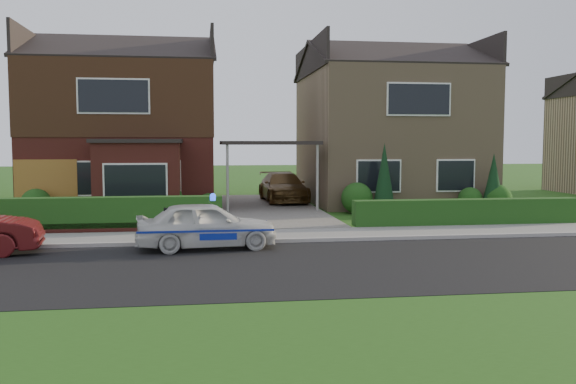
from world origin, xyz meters
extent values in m
plane|color=#214A13|center=(0.00, 0.00, 0.00)|extent=(120.00, 120.00, 0.00)
cube|color=black|center=(0.00, 0.00, 0.00)|extent=(60.00, 6.00, 0.02)
cube|color=#9E9993|center=(0.00, 3.05, 0.06)|extent=(60.00, 0.16, 0.12)
cube|color=slate|center=(0.00, 4.10, 0.05)|extent=(60.00, 2.00, 0.10)
cube|color=#214A13|center=(0.00, -5.00, 0.00)|extent=(60.00, 4.00, 0.01)
cube|color=#666059|center=(0.00, 11.00, 0.06)|extent=(3.80, 12.00, 0.12)
cube|color=maroon|center=(-5.80, 14.00, 2.90)|extent=(7.20, 8.00, 5.80)
cube|color=white|center=(-7.38, 9.98, 1.40)|extent=(1.80, 0.08, 1.30)
cube|color=white|center=(-4.22, 9.98, 1.40)|extent=(1.60, 0.08, 1.30)
cube|color=white|center=(-5.80, 9.98, 4.40)|extent=(2.60, 0.08, 1.30)
cube|color=black|center=(-5.80, 14.00, 4.35)|extent=(7.26, 8.06, 2.90)
cube|color=maroon|center=(-4.94, 9.30, 1.35)|extent=(3.00, 1.40, 2.70)
cube|color=black|center=(-4.94, 9.30, 2.77)|extent=(3.20, 1.60, 0.14)
cube|color=#9E8161|center=(5.80, 14.00, 2.90)|extent=(7.20, 8.00, 5.80)
cube|color=white|center=(4.22, 9.98, 1.40)|extent=(1.80, 0.08, 1.30)
cube|color=white|center=(7.38, 9.98, 1.40)|extent=(1.60, 0.08, 1.30)
cube|color=white|center=(5.80, 9.98, 4.40)|extent=(2.60, 0.08, 1.30)
cube|color=black|center=(0.00, 11.00, 2.70)|extent=(3.80, 3.00, 0.14)
cylinder|color=gray|center=(-1.70, 9.60, 1.35)|extent=(0.10, 0.10, 2.70)
cylinder|color=gray|center=(1.70, 9.60, 1.35)|extent=(0.10, 0.10, 2.70)
cube|color=brown|center=(-8.25, 9.96, 1.05)|extent=(2.20, 0.10, 2.10)
cube|color=maroon|center=(-5.80, 5.30, 0.18)|extent=(7.70, 0.25, 0.36)
cube|color=#143812|center=(-5.80, 5.45, 0.00)|extent=(7.50, 0.55, 0.90)
cube|color=#143812|center=(5.80, 5.35, 0.00)|extent=(7.50, 0.55, 0.80)
sphere|color=#143812|center=(-8.50, 9.50, 0.54)|extent=(1.08, 1.08, 1.08)
sphere|color=#143812|center=(-4.00, 9.30, 0.66)|extent=(1.32, 1.32, 1.32)
sphere|color=#143812|center=(-2.40, 9.60, 0.42)|extent=(0.84, 0.84, 0.84)
sphere|color=#143812|center=(3.20, 9.40, 0.60)|extent=(1.20, 1.20, 1.20)
sphere|color=#143812|center=(7.80, 9.50, 0.48)|extent=(0.96, 0.96, 0.96)
sphere|color=#143812|center=(8.80, 9.20, 0.54)|extent=(1.08, 1.08, 1.08)
cone|color=black|center=(4.20, 9.20, 1.30)|extent=(0.90, 0.90, 2.60)
cone|color=black|center=(8.60, 9.20, 1.10)|extent=(0.90, 0.90, 2.20)
imported|color=silver|center=(-2.54, 2.40, 0.61)|extent=(1.76, 3.68, 1.21)
sphere|color=#193FF2|center=(-2.36, 2.40, 1.29)|extent=(0.17, 0.17, 0.17)
cube|color=navy|center=(-2.54, 1.68, 0.56)|extent=(3.27, 0.02, 0.05)
cube|color=navy|center=(-2.54, 3.12, 0.56)|extent=(3.27, 0.01, 0.05)
ellipsoid|color=black|center=(-3.53, 2.30, 0.86)|extent=(0.22, 0.17, 0.21)
sphere|color=white|center=(-3.52, 2.24, 0.85)|extent=(0.11, 0.11, 0.11)
sphere|color=black|center=(-3.51, 2.28, 1.00)|extent=(0.13, 0.13, 0.13)
cone|color=black|center=(-3.56, 2.29, 1.07)|extent=(0.04, 0.04, 0.05)
cone|color=black|center=(-3.47, 2.29, 1.07)|extent=(0.04, 0.04, 0.05)
imported|color=brown|center=(0.90, 13.46, 0.75)|extent=(1.96, 4.44, 1.27)
imported|color=gray|center=(-6.62, 7.44, 0.43)|extent=(0.52, 0.43, 0.86)
imported|color=gray|center=(-4.73, 8.82, 0.34)|extent=(0.49, 0.48, 0.69)
imported|color=gray|center=(-2.50, 6.00, 0.36)|extent=(0.43, 0.43, 0.72)
camera|label=1|loc=(-2.65, -13.09, 2.71)|focal=38.00mm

